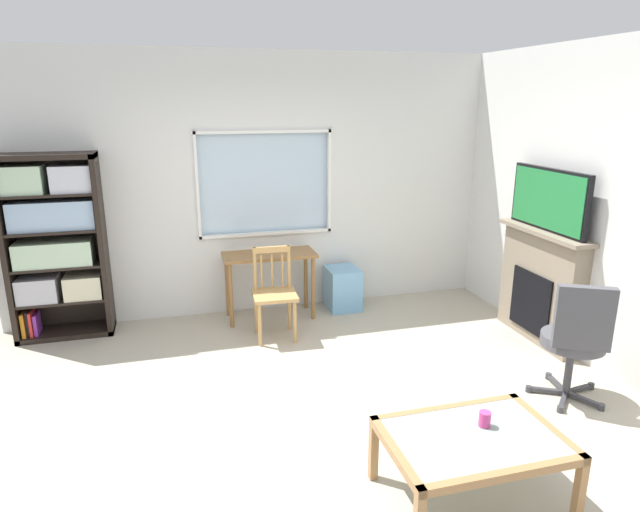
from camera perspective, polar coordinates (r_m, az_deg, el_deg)
ground at (r=4.33m, az=-1.42°, el=-16.18°), size 6.24×5.65×0.02m
wall_back_with_window at (r=6.01m, az=-7.04°, el=7.24°), size 5.24×0.15×2.79m
wall_right at (r=5.11m, az=29.14°, el=3.81°), size 0.12×4.85×2.79m
bookshelf at (r=5.90m, az=-25.82°, el=1.43°), size 0.90×0.38×1.81m
desk_under_window at (r=5.86m, az=-5.28°, el=-0.87°), size 0.98×0.43×0.72m
wooden_chair at (r=5.42m, az=-4.79°, el=-3.80°), size 0.44×0.42×0.90m
plastic_drawer_unit at (r=6.22m, az=2.35°, el=-3.36°), size 0.35×0.40×0.47m
fireplace at (r=5.73m, az=21.92°, el=-2.83°), size 0.26×1.14×1.11m
tv at (r=5.53m, az=22.66°, el=5.42°), size 0.06×1.03×0.58m
office_chair at (r=4.65m, az=25.07°, el=-7.57°), size 0.60×0.62×1.00m
coffee_table at (r=3.47m, az=15.61°, el=-18.31°), size 1.02×0.70×0.43m
sippy_cup at (r=3.51m, az=16.74°, el=-15.89°), size 0.07×0.07×0.09m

